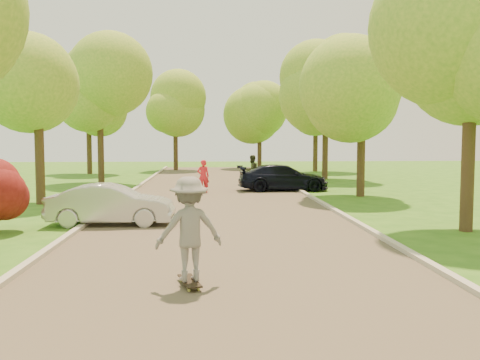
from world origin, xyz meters
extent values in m
plane|color=#2E6818|center=(0.00, 0.00, 0.00)|extent=(100.00, 100.00, 0.00)
cube|color=#4C4438|center=(0.00, 8.00, 0.01)|extent=(8.00, 60.00, 0.01)
cube|color=#B2AD9E|center=(-4.05, 8.00, 0.06)|extent=(0.18, 60.00, 0.12)
cube|color=#B2AD9E|center=(4.05, 8.00, 0.06)|extent=(0.18, 60.00, 0.12)
cylinder|color=#382619|center=(-7.00, 12.00, 1.57)|extent=(0.36, 0.36, 3.15)
sphere|color=#5B9729|center=(-7.00, 12.00, 4.41)|extent=(4.20, 4.20, 4.20)
sphere|color=#5B9729|center=(-6.37, 12.00, 5.04)|extent=(3.15, 3.15, 3.15)
cylinder|color=#382619|center=(-6.60, 22.00, 1.91)|extent=(0.36, 0.36, 3.83)
sphere|color=#5B9729|center=(-6.60, 22.00, 5.27)|extent=(4.80, 4.80, 4.80)
sphere|color=#5B9729|center=(-5.88, 22.00, 5.99)|extent=(3.60, 3.60, 3.60)
cylinder|color=#382619|center=(6.80, 5.00, 1.91)|extent=(0.36, 0.36, 3.83)
sphere|color=#5B9729|center=(6.80, 5.00, 5.33)|extent=(5.00, 5.00, 5.00)
cylinder|color=#382619|center=(6.40, 14.00, 1.69)|extent=(0.36, 0.36, 3.38)
sphere|color=#5B9729|center=(6.40, 14.00, 4.70)|extent=(4.40, 4.40, 4.40)
sphere|color=#5B9729|center=(7.06, 14.00, 5.36)|extent=(3.30, 3.30, 3.30)
cylinder|color=#382619|center=(7.00, 24.00, 2.02)|extent=(0.36, 0.36, 4.05)
sphere|color=#5B9729|center=(7.00, 24.00, 5.61)|extent=(5.20, 5.20, 5.20)
sphere|color=#5B9729|center=(7.78, 24.00, 6.39)|extent=(3.90, 3.90, 3.90)
cylinder|color=#382619|center=(-9.00, 30.00, 1.80)|extent=(0.36, 0.36, 3.60)
sphere|color=#5B9729|center=(-9.00, 30.00, 5.10)|extent=(5.00, 5.00, 5.00)
sphere|color=#5B9729|center=(-8.25, 30.00, 5.85)|extent=(3.75, 3.75, 3.75)
cylinder|color=#382619|center=(8.00, 32.00, 1.91)|extent=(0.36, 0.36, 3.83)
sphere|color=#5B9729|center=(8.00, 32.00, 5.33)|extent=(5.00, 5.00, 5.00)
sphere|color=#5B9729|center=(8.75, 32.00, 6.08)|extent=(3.75, 3.75, 3.75)
cylinder|color=#382619|center=(-3.00, 34.00, 1.69)|extent=(0.36, 0.36, 3.38)
sphere|color=#5B9729|center=(-3.00, 34.00, 4.81)|extent=(4.80, 4.80, 4.80)
sphere|color=#5B9729|center=(-2.28, 34.00, 5.53)|extent=(3.60, 3.60, 3.60)
cylinder|color=#382619|center=(4.00, 36.00, 1.80)|extent=(0.36, 0.36, 3.60)
sphere|color=#5B9729|center=(4.00, 36.00, 5.10)|extent=(5.00, 5.00, 5.00)
sphere|color=#5B9729|center=(4.75, 36.00, 5.85)|extent=(3.75, 3.75, 3.75)
imported|color=#BAB9BF|center=(-3.30, 6.68, 0.62)|extent=(3.78, 1.41, 1.23)
imported|color=black|center=(3.30, 16.74, 0.65)|extent=(4.53, 2.03, 1.29)
cube|color=black|center=(-0.74, -0.17, 0.11)|extent=(0.48, 0.97, 0.02)
cylinder|color=#BFCC4C|center=(-0.74, 0.17, 0.05)|extent=(0.05, 0.08, 0.07)
cylinder|color=#BFCC4C|center=(-0.90, 0.13, 0.05)|extent=(0.05, 0.08, 0.07)
cylinder|color=#BFCC4C|center=(-0.58, -0.47, 0.05)|extent=(0.05, 0.08, 0.07)
cylinder|color=#BFCC4C|center=(-0.74, -0.51, 0.05)|extent=(0.05, 0.08, 0.07)
imported|color=slate|center=(-0.74, -0.17, 1.03)|extent=(1.30, 0.94, 1.82)
imported|color=red|center=(-0.63, 15.95, 0.79)|extent=(0.62, 0.45, 1.57)
imported|color=#282F1C|center=(2.00, 19.68, 0.84)|extent=(1.03, 0.99, 1.67)
camera|label=1|loc=(-0.41, -9.39, 2.60)|focal=40.00mm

